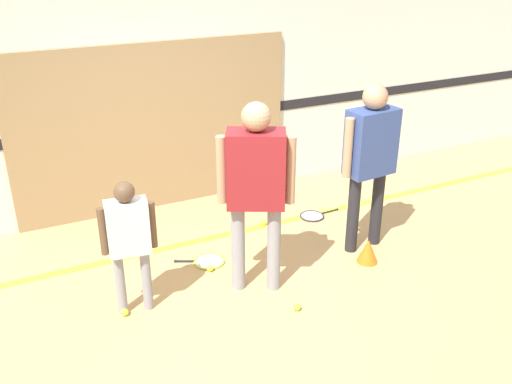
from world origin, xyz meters
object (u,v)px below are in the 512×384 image
person_instructor (256,179)px  racket_spare_on_floor (208,261)px  tennis_ball_by_spare_racket (210,268)px  person_student_left (129,234)px  tennis_ball_stray_left (263,223)px  racket_second_spare (314,216)px  person_student_right (371,151)px  training_cone (368,251)px  tennis_ball_stray_right (125,312)px  tennis_ball_near_instructor (297,307)px

person_instructor → racket_spare_on_floor: person_instructor is taller
tennis_ball_by_spare_racket → person_student_left: bearing=-160.0°
tennis_ball_stray_left → racket_second_spare: bearing=-5.3°
racket_second_spare → tennis_ball_stray_left: size_ratio=8.00×
person_instructor → tennis_ball_by_spare_racket: 1.19m
person_student_left → person_student_right: (2.45, 0.06, 0.32)m
racket_spare_on_floor → tennis_ball_by_spare_racket: (-0.04, -0.17, 0.02)m
tennis_ball_stray_left → training_cone: bearing=-62.9°
person_instructor → tennis_ball_by_spare_racket: (-0.28, 0.44, -1.07)m
tennis_ball_stray_right → training_cone: training_cone is taller
person_student_left → tennis_ball_near_instructor: 1.59m
racket_spare_on_floor → tennis_ball_by_spare_racket: 0.18m
person_student_left → tennis_ball_stray_right: (-0.11, -0.04, -0.73)m
person_student_left → person_student_right: person_student_right is taller
racket_second_spare → training_cone: (-0.03, -1.10, 0.11)m
person_student_left → tennis_ball_by_spare_racket: person_student_left is taller
person_student_left → tennis_ball_by_spare_racket: size_ratio=18.57×
tennis_ball_by_spare_racket → tennis_ball_stray_left: (0.90, 0.63, 0.00)m
person_student_right → tennis_ball_near_instructor: bearing=25.4°
person_student_right → tennis_ball_by_spare_racket: bearing=-13.1°
person_student_right → racket_second_spare: person_student_right is taller
racket_second_spare → tennis_ball_near_instructor: bearing=-128.1°
racket_spare_on_floor → training_cone: size_ratio=2.18×
racket_spare_on_floor → tennis_ball_stray_right: tennis_ball_stray_right is taller
tennis_ball_by_spare_racket → racket_second_spare: bearing=20.7°
training_cone → tennis_ball_by_spare_racket: bearing=160.7°
tennis_ball_by_spare_racket → tennis_ball_stray_right: (-0.93, -0.34, 0.00)m
person_instructor → person_student_left: size_ratio=1.45×
person_instructor → tennis_ball_stray_right: (-1.21, 0.10, -1.07)m
racket_spare_on_floor → tennis_ball_stray_right: 1.09m
training_cone → person_student_right: bearing=63.4°
person_student_left → tennis_ball_stray_right: size_ratio=18.57×
tennis_ball_near_instructor → tennis_ball_stray_left: same height
racket_second_spare → racket_spare_on_floor: bearing=-167.3°
racket_second_spare → person_student_left: bearing=-162.1°
tennis_ball_by_spare_racket → tennis_ball_stray_left: 1.10m
person_student_left → training_cone: bearing=2.6°
person_instructor → tennis_ball_stray_left: bearing=87.0°
racket_second_spare → tennis_ball_by_spare_racket: (-1.52, -0.57, 0.02)m
tennis_ball_near_instructor → racket_second_spare: bearing=54.4°
racket_spare_on_floor → tennis_ball_stray_left: size_ratio=8.09×
tennis_ball_by_spare_racket → tennis_ball_stray_right: size_ratio=1.00×
person_instructor → tennis_ball_stray_right: 1.62m
person_instructor → tennis_ball_by_spare_racket: size_ratio=26.95×
tennis_ball_stray_left → tennis_ball_near_instructor: bearing=-106.0°
racket_second_spare → tennis_ball_stray_left: tennis_ball_stray_left is taller
person_student_right → tennis_ball_stray_left: person_student_right is taller
tennis_ball_by_spare_racket → training_cone: size_ratio=0.27×
training_cone → tennis_ball_stray_right: bearing=175.6°
racket_spare_on_floor → tennis_ball_stray_left: (0.86, 0.46, 0.02)m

